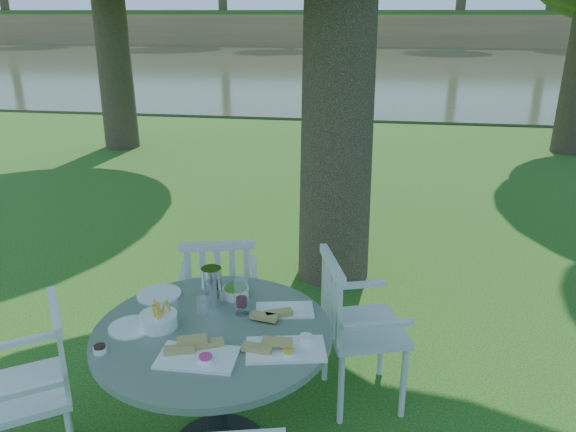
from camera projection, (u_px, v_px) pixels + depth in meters
The scene contains 7 objects.
ground at pixel (284, 320), 4.67m from camera, with size 140.00×140.00×0.00m, color #15410D.
table at pixel (214, 358), 3.05m from camera, with size 1.28×1.28×0.82m.
chair_ne at pixel (349, 320), 3.52m from camera, with size 0.61×0.63×1.01m.
chair_nw at pixel (219, 290), 3.94m from camera, with size 0.60×0.58×0.98m.
chair_sw at pixel (42, 377), 3.02m from camera, with size 0.65×0.66×0.97m.
tableware at pixel (207, 312), 3.06m from camera, with size 1.19×0.85×0.23m.
river at pixel (367, 67), 25.99m from camera, with size 100.00×28.00×0.12m, color #343B23.
Camera 1 is at (0.69, -4.03, 2.42)m, focal length 35.00 mm.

